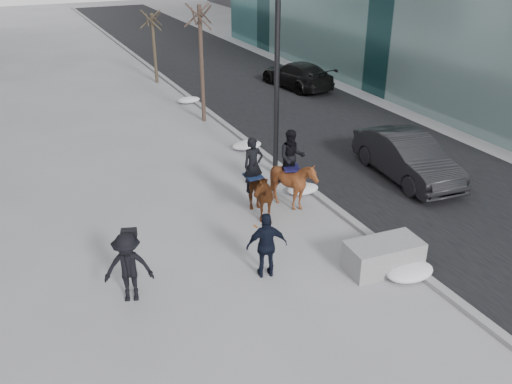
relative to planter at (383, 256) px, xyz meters
name	(u,v)px	position (x,y,z in m)	size (l,w,h in m)	color
ground	(275,261)	(-2.32, 1.49, -0.39)	(120.00, 120.00, 0.00)	gray
road	(310,118)	(4.68, 11.49, -0.38)	(8.00, 90.00, 0.01)	black
curb	(231,129)	(0.68, 11.49, -0.33)	(0.25, 90.00, 0.12)	gray
planter	(383,256)	(0.00, 0.00, 0.00)	(1.93, 0.97, 0.77)	gray
car_near	(407,157)	(4.25, 4.29, 0.40)	(1.66, 4.76, 1.57)	black
car_far	(297,75)	(6.75, 16.52, 0.32)	(1.98, 4.86, 1.41)	black
tree_near	(201,59)	(0.08, 13.25, 2.43)	(1.20, 1.20, 5.63)	#372721
tree_far	(154,45)	(0.08, 20.91, 1.73)	(1.20, 1.20, 4.22)	#3A2D22
mounted_left	(255,188)	(-1.73, 4.00, 0.53)	(0.93, 1.93, 2.47)	#46250E
mounted_right	(293,178)	(-0.42, 4.03, 0.62)	(1.78, 1.87, 2.51)	#512310
feeder	(267,245)	(-2.83, 1.01, 0.49)	(1.10, 0.98, 1.75)	black
camera_crew	(128,267)	(-6.15, 1.51, 0.50)	(1.28, 0.97, 1.75)	black
lamppost	(279,31)	(0.28, 6.46, 4.61)	(0.25, 1.27, 9.09)	black
snow_piles	(275,167)	(0.38, 6.73, -0.23)	(1.32, 17.66, 0.33)	silver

